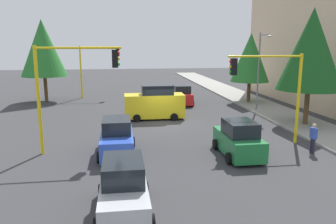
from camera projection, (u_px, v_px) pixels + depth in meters
name	position (u px, v px, depth m)	size (l,w,h in m)	color
ground_plane	(163.00, 124.00, 25.23)	(120.00, 120.00, 0.00)	#353538
sidewalk_kerb	(265.00, 107.00, 31.53)	(80.00, 4.00, 0.15)	gray
lane_arrow_near	(126.00, 191.00, 13.65)	(2.40, 1.10, 1.10)	silver
apartment_block	(328.00, 27.00, 34.38)	(20.00, 9.30, 15.43)	beige
traffic_signal_far_right	(97.00, 61.00, 37.19)	(0.36, 4.59, 5.85)	yellow
traffic_signal_near_left	(271.00, 81.00, 19.43)	(0.36, 4.59, 5.44)	yellow
traffic_signal_near_right	(71.00, 78.00, 17.78)	(0.36, 4.59, 5.93)	yellow
street_lamp_curbside	(261.00, 63.00, 29.15)	(2.15, 0.28, 7.00)	slate
tree_opposite_side	(43.00, 48.00, 34.22)	(4.66, 4.66, 8.53)	brown
tree_roadside_near	(311.00, 49.00, 23.63)	(4.66, 4.66, 8.54)	brown
tree_roadside_mid	(250.00, 58.00, 33.45)	(3.92, 3.92, 7.14)	brown
delivery_van_yellow	(155.00, 103.00, 26.86)	(2.22, 4.80, 2.77)	yellow
car_blue	(117.00, 138.00, 18.15)	(4.18, 2.03, 1.98)	blue
car_green	(239.00, 140.00, 17.86)	(3.94, 2.02, 1.98)	#1E7238
car_silver	(124.00, 190.00, 11.70)	(4.15, 1.94, 1.98)	#B2B5BA
car_red	(181.00, 96.00, 33.47)	(3.87, 2.08, 1.98)	red
pedestrian_crossing	(313.00, 137.00, 18.29)	(0.40, 0.24, 1.70)	#262638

